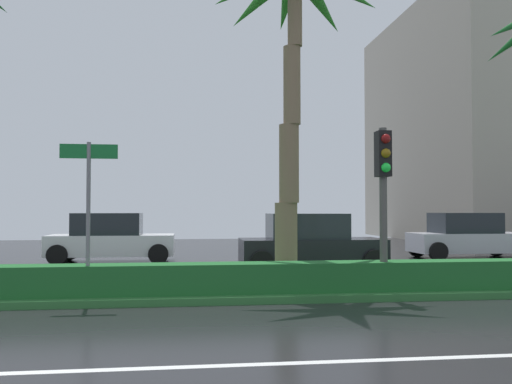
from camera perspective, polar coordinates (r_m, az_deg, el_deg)
ground_plane at (r=13.71m, az=-15.95°, el=-9.70°), size 90.00×42.00×0.10m
near_lane_divider_stripe at (r=6.99m, az=-25.08°, el=-16.86°), size 81.00×0.14×0.01m
median_strip at (r=12.72m, az=-16.64°, el=-9.74°), size 85.50×4.00×0.15m
median_hedge at (r=11.30m, az=-17.79°, el=-8.81°), size 76.50×0.70×0.60m
palm_tree_centre_left at (r=13.56m, az=4.00°, el=18.02°), size 4.15×4.23×7.95m
traffic_signal_median_right at (r=11.68m, az=13.22°, el=1.43°), size 0.28×0.43×3.41m
street_name_sign at (r=11.03m, az=-17.16°, el=-0.51°), size 1.10×0.08×3.00m
car_in_traffic_second at (r=19.79m, az=-14.99°, el=-4.74°), size 4.30×2.02×1.72m
car_in_traffic_third at (r=16.58m, az=5.69°, el=-5.36°), size 4.30×2.02×1.72m
car_in_traffic_fourth at (r=22.11m, az=21.28°, el=-4.37°), size 4.30×2.02×1.72m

